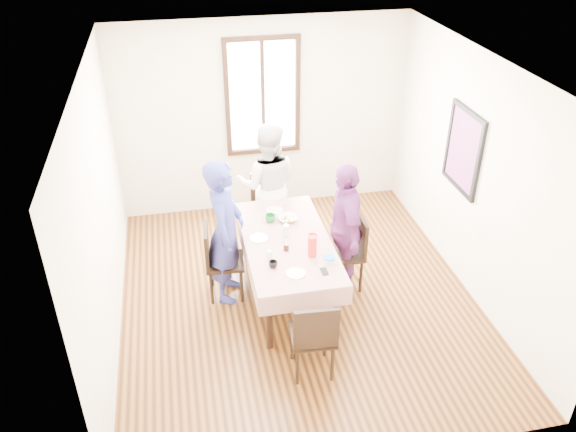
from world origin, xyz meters
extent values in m
plane|color=#321A0B|center=(0.00, 0.00, 0.00)|extent=(4.50, 4.50, 0.00)
plane|color=beige|center=(0.00, 2.25, 1.35)|extent=(4.00, 0.00, 4.00)
plane|color=beige|center=(2.00, 0.00, 1.35)|extent=(0.00, 4.50, 4.50)
cube|color=black|center=(0.00, 2.23, 1.65)|extent=(1.02, 0.06, 1.62)
cube|color=white|center=(0.00, 2.24, 1.65)|extent=(0.90, 0.02, 1.50)
cube|color=red|center=(1.98, 0.30, 1.55)|extent=(0.04, 0.76, 0.96)
cube|color=black|center=(-0.11, 0.07, 0.38)|extent=(0.82, 1.75, 0.75)
cube|color=#610C0B|center=(-0.11, 0.07, 0.76)|extent=(0.94, 1.87, 0.01)
cube|color=black|center=(-0.79, 0.23, 0.46)|extent=(0.46, 0.46, 0.91)
cube|color=black|center=(0.58, 0.12, 0.46)|extent=(0.43, 0.43, 0.91)
cube|color=black|center=(-0.11, 1.27, 0.46)|extent=(0.44, 0.44, 0.91)
cube|color=black|center=(-0.11, -1.14, 0.46)|extent=(0.45, 0.45, 0.91)
imported|color=navy|center=(-0.78, 0.23, 0.86)|extent=(0.56, 0.71, 1.71)
imported|color=silver|center=(-0.11, 1.25, 0.83)|extent=(0.93, 0.79, 1.66)
imported|color=#752F75|center=(0.56, 0.12, 0.80)|extent=(0.44, 0.96, 1.60)
imported|color=black|center=(-0.35, -0.40, 0.80)|extent=(0.11, 0.11, 0.07)
imported|color=red|center=(0.16, -0.03, 0.81)|extent=(0.13, 0.13, 0.09)
imported|color=#0C7226|center=(-0.22, 0.48, 0.81)|extent=(0.13, 0.13, 0.09)
imported|color=white|center=(-0.02, 0.46, 0.79)|extent=(0.26, 0.26, 0.05)
cube|color=red|center=(0.09, -0.29, 0.88)|extent=(0.08, 0.08, 0.24)
cylinder|color=white|center=(0.24, -0.44, 0.79)|extent=(0.13, 0.13, 0.06)
cylinder|color=black|center=(-0.16, -0.13, 0.80)|extent=(0.06, 0.06, 0.08)
cylinder|color=silver|center=(-0.36, -0.23, 0.81)|extent=(0.06, 0.06, 0.09)
cube|color=black|center=(0.15, -0.59, 0.77)|extent=(0.07, 0.13, 0.01)
cylinder|color=silver|center=(-0.10, 0.16, 0.83)|extent=(0.07, 0.07, 0.14)
cylinder|color=white|center=(-0.41, 0.15, 0.77)|extent=(0.20, 0.20, 0.01)
cylinder|color=white|center=(-0.13, 0.72, 0.77)|extent=(0.20, 0.20, 0.01)
cylinder|color=white|center=(-0.15, -0.56, 0.77)|extent=(0.20, 0.20, 0.01)
cylinder|color=blue|center=(0.24, -0.44, 0.83)|extent=(0.12, 0.12, 0.01)
camera|label=1|loc=(-1.17, -5.16, 4.28)|focal=36.12mm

